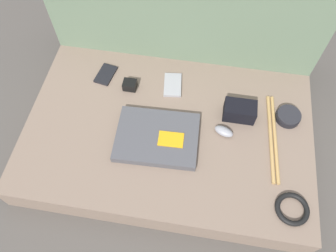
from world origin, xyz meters
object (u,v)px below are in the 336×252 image
(laptop, at_px, (157,137))
(speaker_puck, at_px, (288,116))
(camera_pouch, at_px, (240,111))
(charger_brick, at_px, (130,85))
(phone_black, at_px, (173,85))
(phone_silver, at_px, (106,74))
(computer_mouse, at_px, (224,131))

(laptop, bearing_deg, speaker_puck, 17.30)
(camera_pouch, relative_size, charger_brick, 2.28)
(speaker_puck, bearing_deg, phone_black, 169.50)
(laptop, relative_size, speaker_puck, 3.30)
(laptop, relative_size, camera_pouch, 2.57)
(phone_black, height_order, camera_pouch, camera_pouch)
(laptop, bearing_deg, charger_brick, 122.61)
(speaker_puck, xyz_separation_m, phone_black, (-0.45, 0.08, -0.01))
(phone_silver, relative_size, camera_pouch, 0.94)
(computer_mouse, bearing_deg, camera_pouch, 80.53)
(computer_mouse, relative_size, phone_silver, 0.71)
(speaker_puck, distance_m, charger_brick, 0.62)
(speaker_puck, relative_size, phone_black, 0.76)
(laptop, height_order, charger_brick, charger_brick)
(phone_silver, bearing_deg, speaker_puck, 3.29)
(computer_mouse, xyz_separation_m, phone_black, (-0.22, 0.19, -0.01))
(laptop, bearing_deg, phone_silver, 132.82)
(speaker_puck, bearing_deg, phone_silver, 172.72)
(phone_black, relative_size, charger_brick, 2.34)
(phone_black, xyz_separation_m, charger_brick, (-0.17, -0.04, 0.01))
(laptop, distance_m, speaker_puck, 0.50)
(computer_mouse, height_order, charger_brick, charger_brick)
(phone_black, bearing_deg, phone_silver, 171.16)
(computer_mouse, bearing_deg, laptop, -144.24)
(phone_silver, relative_size, phone_black, 0.92)
(computer_mouse, distance_m, speaker_puck, 0.26)
(laptop, relative_size, computer_mouse, 3.82)
(laptop, distance_m, phone_black, 0.25)
(phone_silver, xyz_separation_m, charger_brick, (0.11, -0.05, 0.01))
(laptop, bearing_deg, phone_black, 83.71)
(computer_mouse, relative_size, speaker_puck, 0.86)
(phone_black, xyz_separation_m, camera_pouch, (0.27, -0.10, 0.03))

